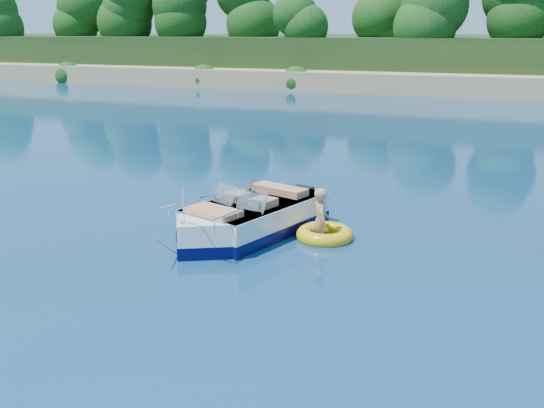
% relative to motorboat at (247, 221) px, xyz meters
% --- Properties ---
extents(ground, '(160.00, 160.00, 0.00)m').
position_rel_motorboat_xyz_m(ground, '(2.50, -1.57, -0.33)').
color(ground, '#092043').
rests_on(ground, ground).
extents(shoreline, '(170.00, 59.00, 6.00)m').
position_rel_motorboat_xyz_m(shoreline, '(2.50, 62.20, 0.65)').
color(shoreline, tan).
rests_on(shoreline, ground).
extents(treeline, '(150.00, 7.12, 8.19)m').
position_rel_motorboat_xyz_m(treeline, '(2.54, 39.44, 5.22)').
color(treeline, black).
rests_on(treeline, ground).
extents(motorboat, '(2.74, 4.99, 1.71)m').
position_rel_motorboat_xyz_m(motorboat, '(0.00, 0.00, 0.00)').
color(motorboat, white).
rests_on(motorboat, ground).
extents(tow_tube, '(1.54, 1.54, 0.35)m').
position_rel_motorboat_xyz_m(tow_tube, '(1.75, 0.44, -0.24)').
color(tow_tube, '#E4B20F').
rests_on(tow_tube, ground).
extents(boy, '(0.76, 0.95, 1.71)m').
position_rel_motorboat_xyz_m(boy, '(1.63, 0.46, -0.33)').
color(boy, tan).
rests_on(boy, ground).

